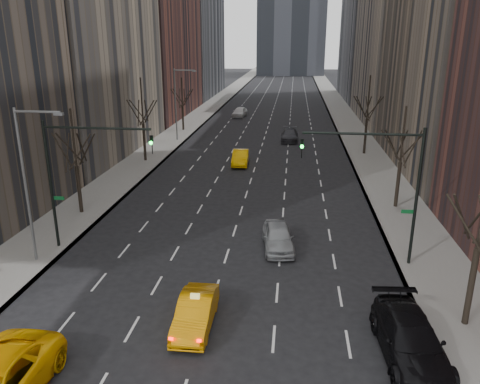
% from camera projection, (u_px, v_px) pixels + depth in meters
% --- Properties ---
extents(sidewalk_left, '(4.50, 320.00, 0.15)m').
position_uv_depth(sidewalk_left, '(205.00, 112.00, 84.70)').
color(sidewalk_left, slate).
rests_on(sidewalk_left, ground).
extents(sidewalk_right, '(4.50, 320.00, 0.15)m').
position_uv_depth(sidewalk_right, '(342.00, 114.00, 82.06)').
color(sidewalk_right, slate).
rests_on(sidewalk_right, ground).
extents(tree_lw_b, '(3.36, 3.50, 7.82)m').
position_uv_depth(tree_lw_b, '(77.00, 166.00, 34.45)').
color(tree_lw_b, black).
rests_on(tree_lw_b, ground).
extents(tree_lw_c, '(3.36, 3.50, 8.74)m').
position_uv_depth(tree_lw_c, '(143.00, 124.00, 49.45)').
color(tree_lw_c, black).
rests_on(tree_lw_c, ground).
extents(tree_lw_d, '(3.36, 3.50, 7.36)m').
position_uv_depth(tree_lw_d, '(182.00, 106.00, 66.59)').
color(tree_lw_d, black).
rests_on(tree_lw_d, ground).
extents(tree_rw_a, '(3.36, 3.50, 8.28)m').
position_uv_depth(tree_rw_a, '(477.00, 250.00, 20.49)').
color(tree_rw_a, black).
rests_on(tree_rw_a, ground).
extents(tree_rw_b, '(3.36, 3.50, 7.82)m').
position_uv_depth(tree_rw_b, '(400.00, 162.00, 35.64)').
color(tree_rw_b, black).
rests_on(tree_rw_b, ground).
extents(tree_rw_c, '(3.36, 3.50, 8.74)m').
position_uv_depth(tree_rw_c, '(367.00, 119.00, 52.53)').
color(tree_rw_c, black).
rests_on(tree_rw_c, ground).
extents(traffic_mast_left, '(6.69, 0.39, 8.00)m').
position_uv_depth(traffic_mast_left, '(75.00, 165.00, 27.92)').
color(traffic_mast_left, black).
rests_on(traffic_mast_left, ground).
extents(traffic_mast_right, '(6.69, 0.39, 8.00)m').
position_uv_depth(traffic_mast_right, '(388.00, 175.00, 25.96)').
color(traffic_mast_right, black).
rests_on(traffic_mast_right, ground).
extents(streetlight_near, '(2.83, 0.22, 9.00)m').
position_uv_depth(streetlight_near, '(29.00, 171.00, 26.18)').
color(streetlight_near, slate).
rests_on(streetlight_near, ground).
extents(streetlight_far, '(2.83, 0.22, 9.00)m').
position_uv_depth(streetlight_far, '(178.00, 97.00, 59.22)').
color(streetlight_far, slate).
rests_on(streetlight_far, ground).
extents(taxi_sedan, '(1.59, 4.47, 1.47)m').
position_uv_depth(taxi_sedan, '(196.00, 312.00, 21.43)').
color(taxi_sedan, orange).
rests_on(taxi_sedan, ground).
extents(silver_sedan_ahead, '(2.42, 4.79, 1.56)m').
position_uv_depth(silver_sedan_ahead, '(278.00, 237.00, 29.48)').
color(silver_sedan_ahead, gray).
rests_on(silver_sedan_ahead, ground).
extents(parked_suv_black, '(2.77, 6.06, 1.72)m').
position_uv_depth(parked_suv_black, '(410.00, 339.00, 19.31)').
color(parked_suv_black, black).
rests_on(parked_suv_black, ground).
extents(far_taxi, '(1.85, 4.71, 1.53)m').
position_uv_depth(far_taxi, '(240.00, 158.00, 49.23)').
color(far_taxi, '#FFB405').
rests_on(far_taxi, ground).
extents(far_suv_grey, '(2.19, 5.31, 1.54)m').
position_uv_depth(far_suv_grey, '(290.00, 135.00, 60.76)').
color(far_suv_grey, '#2F2F34').
rests_on(far_suv_grey, ground).
extents(far_car_white, '(2.46, 5.02, 1.65)m').
position_uv_depth(far_car_white, '(240.00, 112.00, 79.49)').
color(far_car_white, white).
rests_on(far_car_white, ground).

